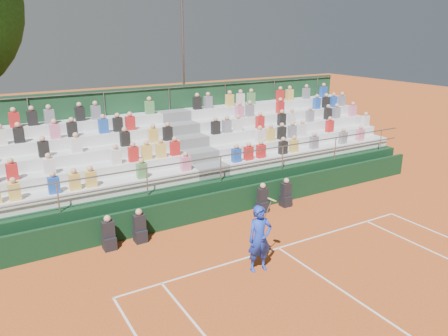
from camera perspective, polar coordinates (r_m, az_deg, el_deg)
ground at (r=14.59m, az=7.13°, el=-10.35°), size 90.00×90.00×0.00m
courtside_wall at (r=16.78m, az=0.52°, el=-4.50°), size 20.00×0.15×1.00m
line_officials at (r=15.88m, az=-2.31°, el=-5.91°), size 7.61×0.40×1.19m
grandstand at (r=19.26m, az=-4.48°, el=0.22°), size 20.00×5.20×4.40m
tennis_player at (r=12.88m, az=4.69°, el=-9.17°), size 0.94×0.60×2.22m
floodlight_mast at (r=26.53m, az=-5.36°, el=14.20°), size 0.60×0.25×9.21m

